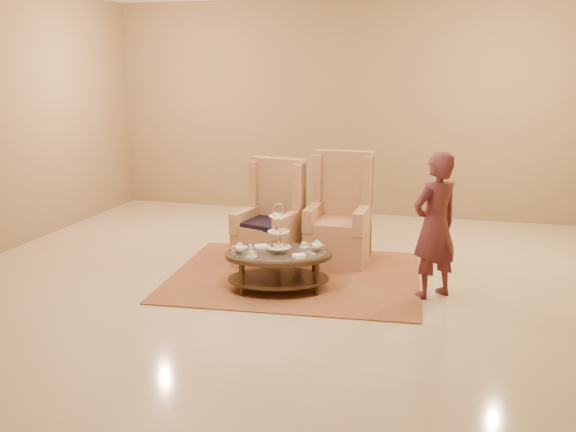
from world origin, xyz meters
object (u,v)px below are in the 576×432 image
(armchair_left, at_px, (271,228))
(person, at_px, (435,226))
(tea_table, at_px, (279,259))
(armchair_right, at_px, (340,225))

(armchair_left, xyz_separation_m, person, (2.02, -0.74, 0.34))
(tea_table, relative_size, armchair_right, 0.99)
(tea_table, bearing_deg, armchair_right, 54.35)
(tea_table, height_order, armchair_right, armchair_right)
(tea_table, bearing_deg, armchair_left, 93.56)
(tea_table, distance_m, armchair_left, 1.05)
(armchair_left, height_order, person, person)
(tea_table, xyz_separation_m, person, (1.65, 0.25, 0.43))
(armchair_left, relative_size, armchair_right, 0.94)
(armchair_left, xyz_separation_m, armchair_right, (0.81, 0.33, 0.02))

